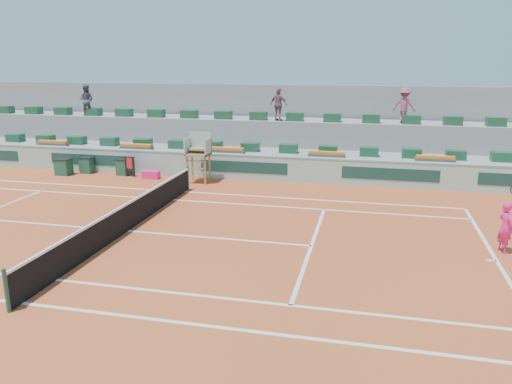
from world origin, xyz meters
The scene contains 20 objects.
ground centered at (0.00, 0.00, 0.00)m, with size 90.00×90.00×0.00m, color #9E411E.
seating_tier_lower centered at (0.00, 10.70, 0.60)m, with size 36.00×4.00×1.20m, color gray.
seating_tier_upper centered at (0.00, 12.30, 1.30)m, with size 36.00×2.40×2.60m, color gray.
stadium_back_wall centered at (0.00, 13.90, 2.20)m, with size 36.00×0.40×4.40m, color gray.
player_bag centered at (-2.60, 7.60, 0.19)m, with size 0.87×0.39×0.39m, color #F11F77.
spectator_left centered at (-8.33, 11.60, 3.50)m, with size 0.87×0.68×1.79m, color #474853.
spectator_mid centered at (3.15, 11.45, 3.46)m, with size 1.01×0.42×1.73m, color #79505B.
spectator_right centered at (9.61, 11.96, 3.50)m, with size 1.17×0.67×1.81m, color #914856.
court_lines centered at (0.00, 0.00, 0.01)m, with size 23.89×11.09×0.01m.
tennis_net centered at (0.00, 0.00, 0.53)m, with size 0.10×11.97×1.10m.
advertising_hoarding centered at (0.02, 8.50, 0.63)m, with size 36.00×0.34×1.26m.
umpire_chair centered at (0.00, 7.50, 1.54)m, with size 1.10×0.90×2.40m.
seat_row_lower centered at (0.00, 9.80, 1.42)m, with size 32.90×0.60×0.44m.
seat_row_upper centered at (0.00, 11.70, 2.82)m, with size 32.90×0.60×0.44m.
flower_planters centered at (-1.50, 9.00, 1.33)m, with size 26.80×0.36×0.28m.
drink_cooler_a centered at (-4.33, 8.05, 0.42)m, with size 0.64×0.56×0.84m.
drink_cooler_b centered at (-6.42, 8.03, 0.42)m, with size 0.65×0.56×0.84m.
drink_cooler_c centered at (-7.35, 7.37, 0.42)m, with size 0.77×0.66×0.84m.
towel_rack centered at (-3.83, 7.78, 0.60)m, with size 0.57×0.09×1.03m.
tennis_player centered at (12.22, 0.83, 0.81)m, with size 0.59×0.91×2.28m.
Camera 1 is at (8.06, -14.96, 5.72)m, focal length 35.00 mm.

